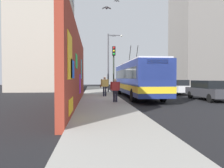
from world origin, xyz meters
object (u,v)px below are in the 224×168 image
object	(u,v)px
city_bus	(137,78)
parked_car_white	(177,87)
pedestrian_at_curb	(115,88)
traffic_light	(114,63)
parked_car_dark_gray	(209,90)
street_lamp	(110,59)
parked_car_black	(161,85)
pedestrian_midblock	(105,85)

from	to	relation	value
city_bus	parked_car_white	xyz separation A→B (m)	(3.27, -5.20, -0.94)
parked_car_white	pedestrian_at_curb	bearing A→B (deg)	136.65
parked_car_white	pedestrian_at_curb	distance (m)	11.32
city_bus	traffic_light	xyz separation A→B (m)	(0.03, 2.15, 1.40)
city_bus	parked_car_dark_gray	xyz separation A→B (m)	(-3.16, -5.20, -0.94)
street_lamp	parked_car_dark_gray	bearing A→B (deg)	-139.52
parked_car_dark_gray	parked_car_black	distance (m)	11.76
parked_car_dark_gray	pedestrian_midblock	size ratio (longest dim) A/B	2.68
parked_car_black	street_lamp	xyz separation A→B (m)	(-3.26, 7.25, 3.18)
parked_car_dark_gray	parked_car_white	xyz separation A→B (m)	(6.42, -0.00, -0.00)
city_bus	traffic_light	distance (m)	2.57
parked_car_black	pedestrian_midblock	bearing A→B (deg)	137.73
parked_car_white	pedestrian_midblock	xyz separation A→B (m)	(-3.70, 8.21, 0.34)
city_bus	parked_car_white	world-z (taller)	city_bus
parked_car_dark_gray	pedestrian_at_curb	world-z (taller)	pedestrian_at_curb
parked_car_black	pedestrian_midblock	distance (m)	12.22
city_bus	parked_car_dark_gray	bearing A→B (deg)	-121.26
parked_car_white	pedestrian_midblock	distance (m)	9.02
parked_car_white	parked_car_dark_gray	bearing A→B (deg)	180.00
pedestrian_midblock	traffic_light	xyz separation A→B (m)	(0.46, -0.86, 2.00)
pedestrian_midblock	parked_car_black	bearing A→B (deg)	-42.27
pedestrian_at_curb	parked_car_dark_gray	bearing A→B (deg)	-76.93
parked_car_black	city_bus	bearing A→B (deg)	148.85
traffic_light	pedestrian_at_curb	bearing A→B (deg)	175.21
traffic_light	street_lamp	xyz separation A→B (m)	(5.31, -0.10, 0.84)
pedestrian_midblock	traffic_light	distance (m)	2.23
city_bus	parked_car_dark_gray	world-z (taller)	city_bus
parked_car_dark_gray	pedestrian_at_curb	distance (m)	7.98
parked_car_dark_gray	traffic_light	world-z (taller)	traffic_light
parked_car_black	traffic_light	world-z (taller)	traffic_light
parked_car_dark_gray	parked_car_black	world-z (taller)	same
parked_car_black	parked_car_dark_gray	bearing A→B (deg)	-180.00
parked_car_white	traffic_light	size ratio (longest dim) A/B	1.05
city_bus	street_lamp	distance (m)	6.15
traffic_light	city_bus	bearing A→B (deg)	-90.78
pedestrian_at_curb	traffic_light	distance (m)	5.43
parked_car_dark_gray	street_lamp	size ratio (longest dim) A/B	0.69
city_bus	parked_car_dark_gray	size ratio (longest dim) A/B	2.64
city_bus	street_lamp	world-z (taller)	street_lamp
pedestrian_midblock	street_lamp	size ratio (longest dim) A/B	0.26
street_lamp	city_bus	bearing A→B (deg)	-158.97
parked_car_white	traffic_light	bearing A→B (deg)	113.78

